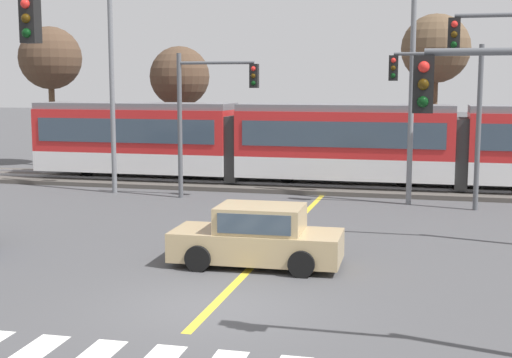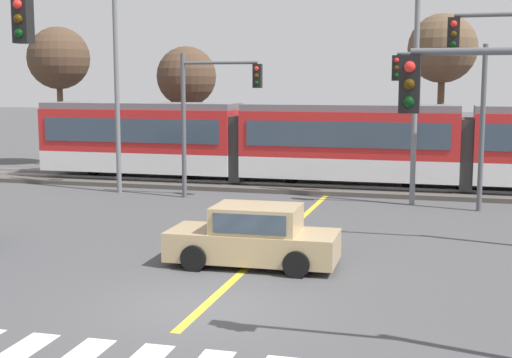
{
  "view_description": "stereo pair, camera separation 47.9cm",
  "coord_description": "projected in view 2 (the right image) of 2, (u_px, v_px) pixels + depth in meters",
  "views": [
    {
      "loc": [
        4.23,
        -13.42,
        4.54
      ],
      "look_at": [
        -0.95,
        7.49,
        1.6
      ],
      "focal_mm": 50.0,
      "sensor_mm": 36.0,
      "label": 1
    },
    {
      "loc": [
        4.7,
        -13.3,
        4.54
      ],
      "look_at": [
        -0.95,
        7.49,
        1.6
      ],
      "focal_mm": 50.0,
      "sensor_mm": 36.0,
      "label": 2
    }
  ],
  "objects": [
    {
      "name": "traffic_light_far_left",
      "position": [
        210.0,
        103.0,
        27.48
      ],
      "size": [
        3.25,
        0.38,
        5.65
      ],
      "color": "#515459",
      "rests_on": "ground"
    },
    {
      "name": "bare_tree_west",
      "position": [
        186.0,
        77.0,
        36.67
      ],
      "size": [
        3.08,
        3.08,
        6.36
      ],
      "color": "brown",
      "rests_on": "ground"
    },
    {
      "name": "ground_plane",
      "position": [
        205.0,
        306.0,
        14.55
      ],
      "size": [
        200.0,
        200.0,
        0.0
      ],
      "primitive_type": "plane",
      "color": "#474749"
    },
    {
      "name": "traffic_light_far_right",
      "position": [
        451.0,
        101.0,
        25.03
      ],
      "size": [
        3.25,
        0.38,
        5.84
      ],
      "color": "#515459",
      "rests_on": "ground"
    },
    {
      "name": "bare_tree_far_west",
      "position": [
        59.0,
        59.0,
        38.21
      ],
      "size": [
        3.33,
        3.33,
        7.48
      ],
      "color": "brown",
      "rests_on": "ground"
    },
    {
      "name": "light_rail_tram",
      "position": [
        349.0,
        142.0,
        30.02
      ],
      "size": [
        28.0,
        2.64,
        3.43
      ],
      "color": "silver",
      "rests_on": "track_bed"
    },
    {
      "name": "rail_far",
      "position": [
        336.0,
        181.0,
        31.13
      ],
      "size": [
        120.0,
        0.08,
        0.1
      ],
      "primitive_type": "cube",
      "color": "#939399",
      "rests_on": "track_bed"
    },
    {
      "name": "sedan_crossing",
      "position": [
        254.0,
        238.0,
        17.68
      ],
      "size": [
        4.25,
        2.01,
        1.52
      ],
      "color": "tan",
      "rests_on": "ground"
    },
    {
      "name": "track_bed",
      "position": [
        334.0,
        187.0,
        30.46
      ],
      "size": [
        120.0,
        4.0,
        0.18
      ],
      "primitive_type": "cube",
      "color": "#4C4742",
      "rests_on": "ground"
    },
    {
      "name": "lane_centre_line",
      "position": [
        279.0,
        239.0,
        20.76
      ],
      "size": [
        0.2,
        16.31,
        0.01
      ],
      "primitive_type": "cube",
      "color": "gold",
      "rests_on": "ground"
    },
    {
      "name": "street_lamp_west",
      "position": [
        122.0,
        68.0,
        28.81
      ],
      "size": [
        2.52,
        0.28,
        8.99
      ],
      "color": "slate",
      "rests_on": "ground"
    },
    {
      "name": "street_lamp_centre",
      "position": [
        422.0,
        66.0,
        25.81
      ],
      "size": [
        2.33,
        0.28,
        9.01
      ],
      "color": "slate",
      "rests_on": "ground"
    },
    {
      "name": "rail_near",
      "position": [
        331.0,
        186.0,
        29.75
      ],
      "size": [
        120.0,
        0.08,
        0.1
      ],
      "primitive_type": "cube",
      "color": "#939399",
      "rests_on": "track_bed"
    },
    {
      "name": "bare_tree_east",
      "position": [
        443.0,
        49.0,
        32.97
      ],
      "size": [
        3.2,
        3.2,
        7.69
      ],
      "color": "brown",
      "rests_on": "ground"
    }
  ]
}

